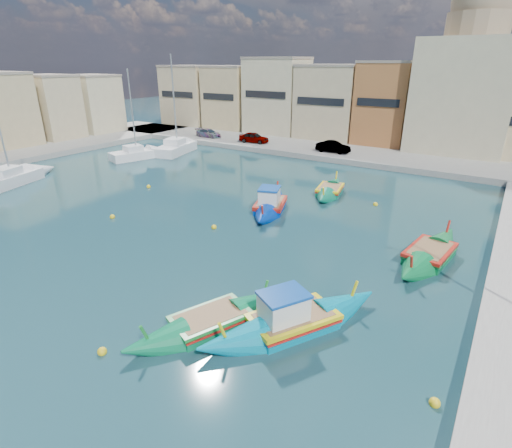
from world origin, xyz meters
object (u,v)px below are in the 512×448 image
Objects in this scene: luzzu_green at (330,191)px; yacht_north at (183,146)px; yacht_mid at (24,176)px; church_block at (467,79)px; luzzu_blue_cabin at (270,206)px; luzzu_turquoise_cabin at (292,322)px; luzzu_cyan_mid at (429,255)px; yacht_midnorth at (147,154)px; luzzu_blue_south at (211,322)px.

yacht_north is at bearing 163.59° from luzzu_green.
luzzu_green is 0.66× the size of yacht_mid.
church_block is 33.49m from yacht_north.
luzzu_green is at bearing -16.41° from yacht_north.
luzzu_blue_cabin is 0.74× the size of yacht_mid.
luzzu_blue_cabin is (-8.06, 11.69, 0.00)m from luzzu_turquoise_cabin.
yacht_mid is (-31.37, 6.24, 0.09)m from luzzu_turquoise_cabin.
yacht_north is at bearing 155.19° from luzzu_cyan_mid.
yacht_north is 1.15× the size of yacht_midnorth.
luzzu_cyan_mid is at bearing -16.20° from yacht_midnorth.
luzzu_blue_cabin is at bearing 111.07° from luzzu_blue_south.
luzzu_turquoise_cabin is 0.78× the size of yacht_mid.
yacht_mid reaches higher than luzzu_turquoise_cabin.
yacht_north is 1.08× the size of yacht_mid.
yacht_mid reaches higher than luzzu_green.
yacht_midnorth is (-26.15, 20.85, 0.17)m from luzzu_blue_south.
luzzu_blue_south is 0.76× the size of yacht_midnorth.
luzzu_green is at bearing 24.32° from yacht_mid.
luzzu_turquoise_cabin is 37.18m from yacht_north.
luzzu_blue_south is at bearing -68.93° from luzzu_blue_cabin.
luzzu_turquoise_cabin is 18.70m from luzzu_green.
luzzu_blue_cabin is (-8.45, -28.24, -8.06)m from church_block.
yacht_north reaches higher than luzzu_blue_cabin.
luzzu_turquoise_cabin is 1.18× the size of luzzu_green.
luzzu_blue_south is 36.27m from yacht_north.
church_block is 1.61× the size of yacht_north.
luzzu_blue_cabin is 23.94m from yacht_mid.
church_block is at bearing 35.27° from yacht_midnorth.
yacht_mid is at bearing -174.37° from luzzu_cyan_mid.
luzzu_cyan_mid is 0.78× the size of yacht_mid.
church_block is 30.56m from luzzu_blue_cabin.
yacht_mid is at bearing 164.36° from luzzu_blue_south.
luzzu_turquoise_cabin is 31.98m from yacht_mid.
luzzu_green is (-5.91, 17.75, -0.10)m from luzzu_turquoise_cabin.
luzzu_blue_south is 0.66× the size of yacht_north.
luzzu_green is 0.71× the size of yacht_midnorth.
yacht_mid is at bearing -100.24° from yacht_midnorth.
yacht_north reaches higher than yacht_midnorth.
luzzu_cyan_mid is at bearing -9.94° from luzzu_blue_cabin.
church_block is 46.99m from yacht_mid.
yacht_midnorth reaches higher than luzzu_green.
luzzu_blue_south is at bearing -149.01° from luzzu_turquoise_cabin.
yacht_mid is at bearing -133.30° from church_block.
yacht_north is at bearing 147.90° from luzzu_blue_cabin.
yacht_north is at bearing 139.20° from luzzu_turquoise_cabin.
yacht_midnorth is (-0.90, -5.17, -0.06)m from yacht_north.
luzzu_cyan_mid reaches higher than luzzu_blue_south.
luzzu_cyan_mid is (3.48, 9.67, -0.08)m from luzzu_turquoise_cabin.
luzzu_green is 27.94m from yacht_mid.
luzzu_cyan_mid is at bearing -24.81° from yacht_north.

